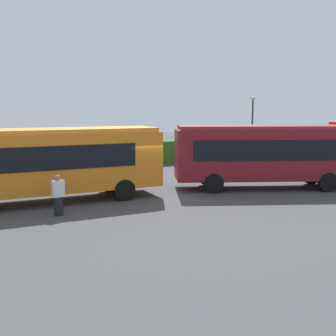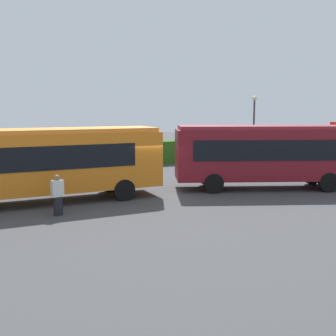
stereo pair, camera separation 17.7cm
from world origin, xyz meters
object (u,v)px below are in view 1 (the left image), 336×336
at_px(bus_orange, 49,160).
at_px(person_left, 58,195).
at_px(bus_maroon, 266,153).
at_px(lamppost, 252,121).

xyz_separation_m(bus_orange, person_left, (-0.01, -2.59, -1.05)).
distance_m(bus_orange, bus_maroon, 11.02).
distance_m(bus_orange, lamppost, 18.70).
relative_size(bus_orange, person_left, 6.34).
distance_m(bus_maroon, lamppost, 11.21).
bearing_deg(lamppost, bus_maroon, -120.70).
bearing_deg(person_left, bus_maroon, 85.63).
bearing_deg(person_left, lamppost, 111.59).
bearing_deg(lamppost, bus_orange, -153.12).
xyz_separation_m(bus_maroon, person_left, (-10.96, -1.45, -1.05)).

